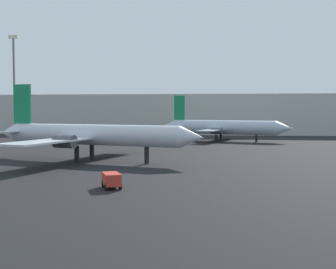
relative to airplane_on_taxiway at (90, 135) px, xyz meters
name	(u,v)px	position (x,y,z in m)	size (l,w,h in m)	color
airplane_on_taxiway	(90,135)	(0.00, 0.00, 0.00)	(29.75, 28.01, 10.14)	silver
airplane_distant	(223,127)	(17.01, 39.08, -0.51)	(27.99, 17.86, 9.72)	#B2BCCC
baggage_cart	(111,179)	(7.80, -19.35, -2.66)	(2.18, 2.72, 1.30)	red
light_mast_left	(14,81)	(-33.09, 47.09, 10.14)	(2.40, 0.50, 24.50)	slate
terminal_building	(177,114)	(4.17, 68.84, 1.92)	(97.73, 18.41, 10.66)	#B7B7B2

